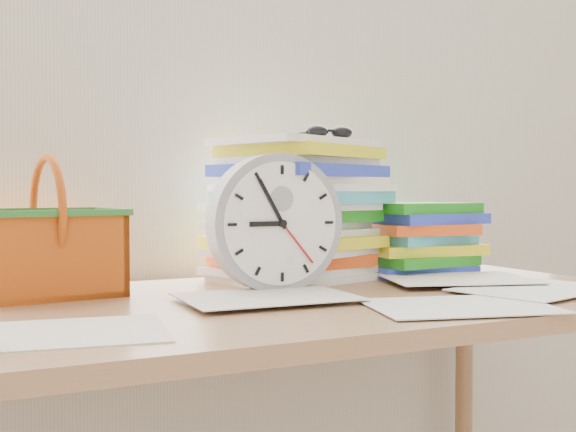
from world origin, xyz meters
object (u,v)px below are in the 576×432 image
paper_stack (295,210)px  basket (47,227)px  desk (291,338)px  book_stack (418,239)px  clock (275,223)px

paper_stack → basket: bearing=-178.9°
desk → book_stack: bearing=24.4°
clock → basket: clock is taller
paper_stack → basket: size_ratio=1.35×
clock → book_stack: size_ratio=0.95×
paper_stack → book_stack: 0.31m
paper_stack → desk: bearing=-118.6°
clock → basket: size_ratio=1.04×
desk → clock: 0.22m
desk → clock: size_ratio=5.36×
paper_stack → clock: 0.19m
desk → basket: bearing=151.7°
basket → clock: bearing=-25.6°
desk → clock: (0.00, 0.07, 0.21)m
book_stack → basket: bearing=178.5°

